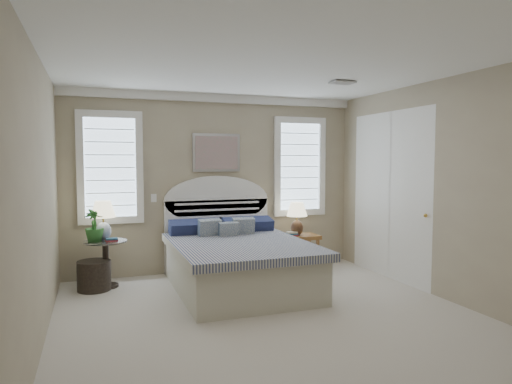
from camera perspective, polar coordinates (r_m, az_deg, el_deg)
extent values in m
cube|color=beige|center=(4.96, 2.74, -16.09)|extent=(4.50, 5.00, 0.01)
cube|color=white|center=(4.77, 2.85, 16.04)|extent=(4.50, 5.00, 0.01)
cube|color=tan|center=(7.05, -5.01, 1.10)|extent=(4.50, 0.02, 2.70)
cube|color=tan|center=(4.35, -25.79, -1.08)|extent=(0.02, 5.00, 2.70)
cube|color=tan|center=(5.91, 23.38, 0.23)|extent=(0.02, 5.00, 2.70)
cube|color=white|center=(7.06, -4.99, 11.60)|extent=(4.50, 0.08, 0.12)
cube|color=#B2B2B2|center=(6.00, 10.74, 13.29)|extent=(0.30, 0.20, 0.02)
cube|color=white|center=(6.87, -12.66, -0.73)|extent=(0.08, 0.01, 0.12)
cube|color=#C3DFF7|center=(6.79, -17.75, 2.93)|extent=(0.90, 0.06, 1.60)
cube|color=#C3DFF7|center=(7.50, 5.44, 3.18)|extent=(0.90, 0.06, 1.60)
cube|color=silver|center=(7.00, -4.95, 4.93)|extent=(0.74, 0.04, 0.58)
cube|color=white|center=(6.83, 16.34, -0.40)|extent=(0.02, 1.80, 2.40)
cube|color=beige|center=(6.08, -2.11, -9.60)|extent=(1.60, 2.10, 0.55)
cube|color=navy|center=(5.97, -1.97, -6.77)|extent=(1.72, 2.15, 0.10)
cube|color=white|center=(7.07, -4.85, -5.41)|extent=(1.62, 0.08, 1.10)
cube|color=navy|center=(6.68, -7.56, -4.42)|extent=(0.75, 0.31, 0.23)
cube|color=navy|center=(6.90, -1.04, -4.13)|extent=(0.75, 0.31, 0.23)
cube|color=#334B73|center=(6.50, -5.84, -4.83)|extent=(0.33, 0.20, 0.34)
cube|color=#334B73|center=(6.64, -1.63, -4.62)|extent=(0.33, 0.20, 0.34)
cube|color=#334B73|center=(6.47, -3.46, -5.03)|extent=(0.28, 0.14, 0.29)
cylinder|color=black|center=(6.58, -18.20, -11.09)|extent=(0.32, 0.32, 0.03)
cylinder|color=black|center=(6.51, -18.26, -8.66)|extent=(0.08, 0.08, 0.60)
cylinder|color=silver|center=(6.45, -18.32, -5.89)|extent=(0.56, 0.56, 0.02)
cube|color=olive|center=(7.26, 5.77, -5.58)|extent=(0.50, 0.40, 0.06)
cube|color=olive|center=(7.32, 5.75, -8.05)|extent=(0.44, 0.34, 0.03)
cube|color=olive|center=(7.09, 4.81, -7.98)|extent=(0.04, 0.04, 0.47)
cube|color=olive|center=(7.36, 3.83, -7.53)|extent=(0.04, 0.04, 0.47)
cube|color=olive|center=(7.26, 7.71, -7.72)|extent=(0.04, 0.04, 0.47)
cube|color=olive|center=(7.52, 6.65, -7.29)|extent=(0.04, 0.04, 0.47)
cylinder|color=black|center=(6.43, -19.58, -9.81)|extent=(0.47, 0.47, 0.39)
cylinder|color=white|center=(6.50, -18.50, -5.60)|extent=(0.14, 0.14, 0.03)
ellipsoid|color=white|center=(6.49, -18.52, -4.69)|extent=(0.25, 0.25, 0.25)
cylinder|color=gold|center=(6.46, -18.55, -3.33)|extent=(0.03, 0.03, 0.09)
cylinder|color=black|center=(7.20, 5.13, -5.30)|extent=(0.12, 0.12, 0.03)
ellipsoid|color=black|center=(7.18, 5.13, -4.49)|extent=(0.22, 0.22, 0.25)
cylinder|color=gold|center=(7.16, 5.14, -3.29)|extent=(0.03, 0.03, 0.09)
imported|color=#2E732E|center=(6.38, -19.56, -3.94)|extent=(0.28, 0.28, 0.44)
cube|color=maroon|center=(6.38, -17.59, -5.80)|extent=(0.17, 0.13, 0.02)
cube|color=#265373|center=(6.37, -17.60, -5.61)|extent=(0.16, 0.12, 0.02)
cube|color=maroon|center=(7.11, 4.52, -5.43)|extent=(0.18, 0.14, 0.02)
cube|color=#265373|center=(7.11, 4.52, -5.24)|extent=(0.17, 0.13, 0.02)
cube|color=beige|center=(7.11, 4.52, -5.04)|extent=(0.16, 0.12, 0.02)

